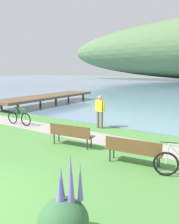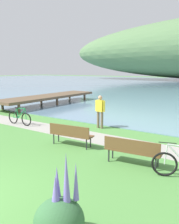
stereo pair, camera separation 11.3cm
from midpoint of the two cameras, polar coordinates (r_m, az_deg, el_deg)
name	(u,v)px [view 2 (the right image)]	position (r m, az deg, el deg)	size (l,w,h in m)	color
shoreline_path	(98,138)	(10.36, 2.46, -6.45)	(60.00, 1.50, 0.01)	#A39E93
park_bench_near_camera	(71,133)	(9.22, -4.34, -5.27)	(1.84, 0.69, 0.88)	brown
park_bench_further_along	(132,149)	(7.54, 10.94, -9.05)	(1.84, 0.68, 0.88)	brown
bicycle_leaning_near_bench	(20,118)	(13.30, -16.64, -1.36)	(1.77, 0.13, 1.01)	black
person_at_shoreline	(100,110)	(11.91, 2.90, 0.58)	(0.61, 0.25, 1.71)	#72604C
echium_bush_beside_closest	(59,218)	(4.48, -6.64, -24.61)	(0.90, 0.90, 1.64)	#386B3D
pier_dock	(49,97)	(20.49, -9.85, 3.75)	(2.40, 10.00, 0.80)	brown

